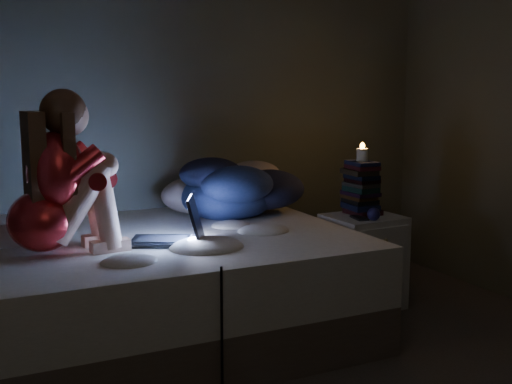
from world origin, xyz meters
TOP-DOWN VIEW (x-y plane):
  - wall_back at (0.00, 1.91)m, footprint 3.60×0.02m
  - bed at (-0.52, 1.10)m, footprint 2.12×1.59m
  - woman at (-1.12, 0.91)m, footprint 0.52×0.36m
  - laptop at (-0.52, 0.90)m, footprint 0.44×0.39m
  - clothes_pile at (0.06, 1.43)m, footprint 0.80×0.74m
  - nightstand at (0.83, 1.05)m, footprint 0.46×0.42m
  - book_stack at (0.84, 1.11)m, footprint 0.19×0.25m
  - candle at (0.84, 1.11)m, footprint 0.07×0.07m
  - phone at (0.74, 0.99)m, footprint 0.10×0.15m
  - blue_orb at (0.78, 0.90)m, footprint 0.08×0.08m

SIDE VIEW (x-z plane):
  - bed at x=-0.52m, z-range 0.00..0.58m
  - nightstand at x=0.83m, z-range 0.00..0.59m
  - phone at x=0.74m, z-range 0.59..0.60m
  - blue_orb at x=0.78m, z-range 0.59..0.67m
  - laptop at x=-0.52m, z-range 0.58..0.84m
  - book_stack at x=0.84m, z-range 0.59..0.96m
  - clothes_pile at x=0.06m, z-range 0.58..0.97m
  - woman at x=-1.12m, z-range 0.58..1.38m
  - candle at x=0.84m, z-range 0.96..1.04m
  - wall_back at x=0.00m, z-range 0.00..2.60m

